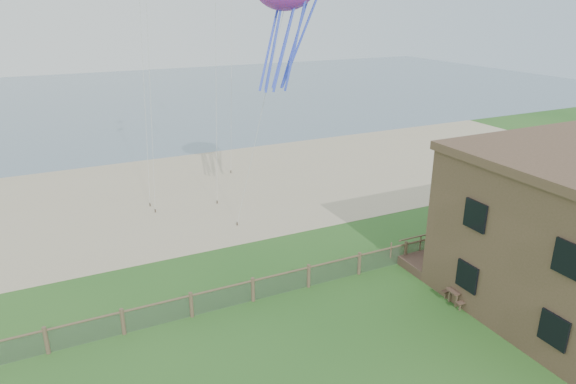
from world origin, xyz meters
The scene contains 7 objects.
ground centered at (0.00, 0.00, 0.00)m, with size 160.00×160.00×0.00m, color #24551D.
sand_beach centered at (0.00, 22.00, 0.00)m, with size 72.00×20.00×0.02m, color tan.
ocean centered at (0.00, 66.00, 0.00)m, with size 160.00×68.00×0.02m, color slate.
chainlink_fence centered at (0.00, 6.00, 0.55)m, with size 36.20×0.20×1.25m, color brown, non-canonical shape.
motel_deck centered at (13.00, 5.00, 0.25)m, with size 15.00×2.00×0.50m, color brown.
picnic_table centered at (6.06, 1.54, 0.37)m, with size 1.76×1.33×0.74m, color brown, non-canonical shape.
octopus_kite centered at (1.44, 11.70, 12.50)m, with size 3.51×2.48×7.24m, color #EB254F, non-canonical shape.
Camera 1 is at (-10.75, -13.87, 13.43)m, focal length 32.00 mm.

